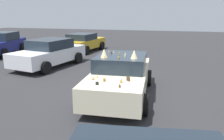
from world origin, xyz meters
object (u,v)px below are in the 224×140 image
object	(u,v)px
parked_sedan_far_left	(50,53)
parked_sedan_near_left	(83,42)
parked_sedan_behind_right	(1,44)
art_car_decorated	(121,76)

from	to	relation	value
parked_sedan_far_left	parked_sedan_near_left	world-z (taller)	parked_sedan_far_left
parked_sedan_far_left	parked_sedan_near_left	bearing A→B (deg)	-168.02
parked_sedan_near_left	parked_sedan_behind_right	bearing A→B (deg)	126.68
art_car_decorated	parked_sedan_near_left	xyz separation A→B (m)	(8.23, 4.80, -0.03)
parked_sedan_behind_right	parked_sedan_near_left	size ratio (longest dim) A/B	1.03
parked_sedan_behind_right	parked_sedan_near_left	distance (m)	5.64
art_car_decorated	parked_sedan_near_left	size ratio (longest dim) A/B	1.08
art_car_decorated	parked_sedan_far_left	size ratio (longest dim) A/B	1.00
parked_sedan_behind_right	parked_sedan_near_left	xyz separation A→B (m)	(2.77, -4.91, -0.08)
parked_sedan_near_left	parked_sedan_far_left	bearing A→B (deg)	-171.25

